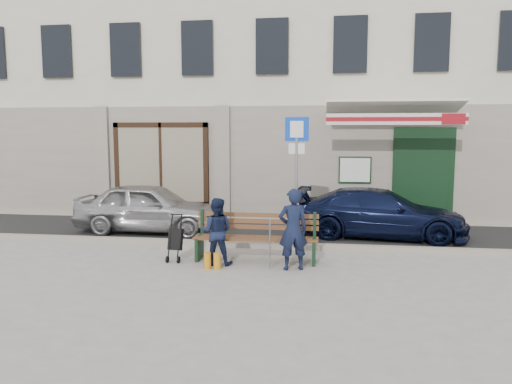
% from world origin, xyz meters
% --- Properties ---
extents(ground, '(80.00, 80.00, 0.00)m').
position_xyz_m(ground, '(0.00, 0.00, 0.00)').
color(ground, '#9E9991').
rests_on(ground, ground).
extents(asphalt_lane, '(60.00, 3.20, 0.01)m').
position_xyz_m(asphalt_lane, '(0.00, 3.10, 0.01)').
color(asphalt_lane, '#282828').
rests_on(asphalt_lane, ground).
extents(curb, '(60.00, 0.18, 0.12)m').
position_xyz_m(curb, '(0.00, 1.50, 0.06)').
color(curb, '#9E9384').
rests_on(curb, ground).
extents(building, '(20.00, 8.27, 10.00)m').
position_xyz_m(building, '(0.01, 8.45, 4.97)').
color(building, beige).
rests_on(building, ground).
extents(car_silver, '(3.64, 1.48, 1.24)m').
position_xyz_m(car_silver, '(-2.81, 2.78, 0.62)').
color(car_silver, '#AEAEB2').
rests_on(car_silver, ground).
extents(car_navy, '(4.12, 1.99, 1.16)m').
position_xyz_m(car_navy, '(2.81, 2.99, 0.58)').
color(car_navy, black).
rests_on(car_navy, ground).
extents(parking_sign, '(0.52, 0.12, 2.80)m').
position_xyz_m(parking_sign, '(0.89, 1.85, 1.89)').
color(parking_sign, gray).
rests_on(parking_sign, ground).
extents(bench, '(2.40, 1.17, 0.98)m').
position_xyz_m(bench, '(0.16, 0.39, 0.46)').
color(bench, brown).
rests_on(bench, ground).
extents(man, '(0.62, 0.50, 1.49)m').
position_xyz_m(man, '(0.96, -0.12, 0.74)').
color(man, '#121933').
rests_on(man, ground).
extents(woman, '(0.62, 0.48, 1.27)m').
position_xyz_m(woman, '(-0.49, 0.05, 0.63)').
color(woman, '#141B37').
rests_on(woman, ground).
extents(stroller, '(0.28, 0.39, 0.90)m').
position_xyz_m(stroller, '(-1.34, 0.19, 0.40)').
color(stroller, black).
rests_on(stroller, ground).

